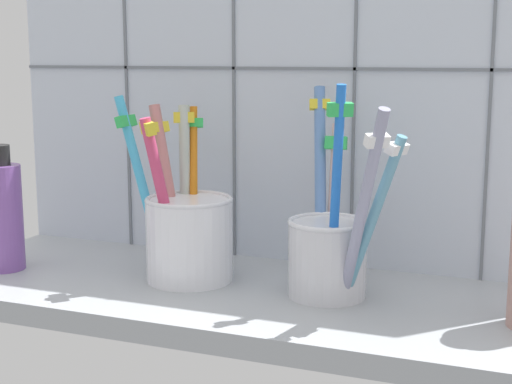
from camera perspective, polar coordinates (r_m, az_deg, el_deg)
name	(u,v)px	position (r cm, az deg, el deg)	size (l,w,h in cm)	color
counter_slab	(252,300)	(71.07, -0.27, -8.08)	(64.00, 22.00, 2.00)	#9EA3A8
tile_wall_back	(296,62)	(78.74, 2.99, 9.62)	(64.00, 2.20, 45.00)	silver
toothbrush_cup_left	(187,230)	(73.20, -5.18, -2.86)	(12.03, 9.75, 17.48)	white
toothbrush_cup_right	(330,245)	(68.16, 5.53, -3.95)	(11.50, 14.89, 18.97)	silver
soap_bottle	(2,214)	(80.28, -18.42, -1.58)	(4.14, 4.14, 12.56)	#8050A3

